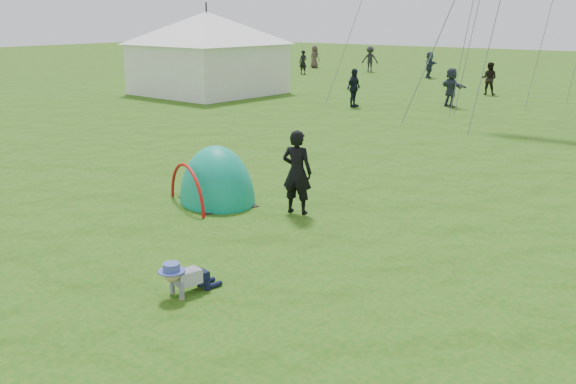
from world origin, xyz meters
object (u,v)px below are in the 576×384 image
Objects in this scene: standing_adult at (297,172)px; crawling_toddler at (184,277)px; popup_tent at (217,202)px; event_marquee at (208,50)px.

crawling_toddler is at bearing 90.75° from standing_adult.
crawling_toddler is at bearing -29.35° from popup_tent.
standing_adult is (-1.06, 4.20, 0.59)m from crawling_toddler.
crawling_toddler is 24.83m from event_marquee.
popup_tent is at bearing 139.56° from crawling_toddler.
crawling_toddler is 4.79m from popup_tent.
event_marquee is at bearing -54.47° from standing_adult.
event_marquee is (-14.04, 14.24, 2.19)m from popup_tent.
event_marquee reaches higher than crawling_toddler.
standing_adult is 21.12m from event_marquee.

